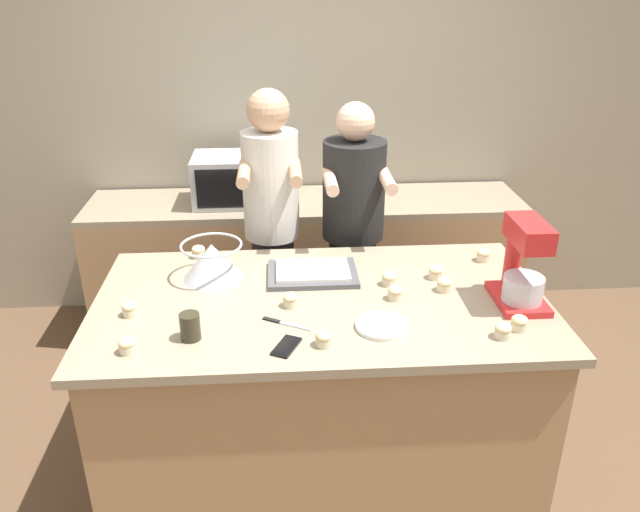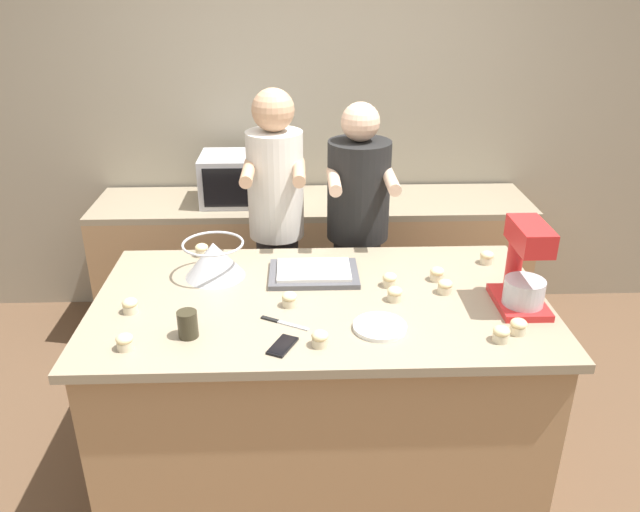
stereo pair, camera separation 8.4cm
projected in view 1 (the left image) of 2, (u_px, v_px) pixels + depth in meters
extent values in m
plane|color=brown|center=(321.00, 463.00, 3.13)|extent=(16.00, 16.00, 0.00)
cube|color=gray|center=(303.00, 118.00, 4.15)|extent=(10.00, 0.06, 2.70)
cube|color=#A87F56|center=(321.00, 390.00, 2.94)|extent=(1.90, 1.02, 0.90)
cube|color=gray|center=(321.00, 302.00, 2.74)|extent=(1.98, 1.08, 0.04)
cube|color=#A87F56|center=(306.00, 265.00, 4.22)|extent=(2.80, 0.60, 0.86)
cube|color=gray|center=(306.00, 203.00, 4.03)|extent=(2.80, 0.60, 0.04)
cylinder|color=#232328|center=(275.00, 307.00, 3.64)|extent=(0.23, 0.23, 0.92)
cylinder|color=silver|center=(271.00, 185.00, 3.33)|extent=(0.30, 0.30, 0.58)
sphere|color=tan|center=(268.00, 110.00, 3.16)|extent=(0.22, 0.22, 0.22)
cylinder|color=tan|center=(244.00, 173.00, 3.11)|extent=(0.06, 0.34, 0.06)
cylinder|color=tan|center=(295.00, 172.00, 3.13)|extent=(0.06, 0.34, 0.06)
cylinder|color=#232328|center=(351.00, 306.00, 3.67)|extent=(0.26, 0.26, 0.90)
cylinder|color=black|center=(354.00, 190.00, 3.37)|extent=(0.34, 0.34, 0.54)
sphere|color=#DBB293|center=(355.00, 122.00, 3.21)|extent=(0.20, 0.20, 0.20)
cylinder|color=#DBB293|center=(330.00, 180.00, 3.16)|extent=(0.06, 0.34, 0.06)
cylinder|color=#DBB293|center=(386.00, 179.00, 3.18)|extent=(0.06, 0.34, 0.06)
cube|color=red|center=(518.00, 299.00, 2.70)|extent=(0.20, 0.30, 0.03)
cylinder|color=red|center=(513.00, 258.00, 2.75)|extent=(0.07, 0.07, 0.25)
cube|color=red|center=(529.00, 233.00, 2.55)|extent=(0.13, 0.26, 0.10)
cylinder|color=#BCBCC1|center=(523.00, 289.00, 2.64)|extent=(0.17, 0.17, 0.11)
cone|color=#BCBCC1|center=(212.00, 261.00, 2.89)|extent=(0.28, 0.28, 0.17)
torus|color=#BCBCC1|center=(211.00, 245.00, 2.85)|extent=(0.29, 0.29, 0.01)
cube|color=#4C4C51|center=(313.00, 274.00, 2.93)|extent=(0.42, 0.29, 0.02)
cube|color=white|center=(313.00, 270.00, 2.92)|extent=(0.34, 0.23, 0.02)
cube|color=#B7B7BC|center=(233.00, 179.00, 3.93)|extent=(0.49, 0.37, 0.30)
cube|color=black|center=(224.00, 189.00, 3.76)|extent=(0.33, 0.01, 0.24)
cube|color=#2D2D2D|center=(261.00, 188.00, 3.77)|extent=(0.10, 0.01, 0.24)
cube|color=black|center=(286.00, 346.00, 2.38)|extent=(0.13, 0.16, 0.01)
cube|color=black|center=(286.00, 345.00, 2.38)|extent=(0.11, 0.14, 0.00)
cylinder|color=#332D1E|center=(190.00, 327.00, 2.42)|extent=(0.08, 0.08, 0.11)
cylinder|color=white|center=(382.00, 326.00, 2.51)|extent=(0.22, 0.22, 0.02)
cube|color=#BCBCC1|center=(296.00, 326.00, 2.52)|extent=(0.13, 0.08, 0.01)
cube|color=black|center=(272.00, 320.00, 2.56)|extent=(0.08, 0.05, 0.01)
cylinder|color=beige|center=(128.00, 349.00, 2.34)|extent=(0.06, 0.06, 0.03)
ellipsoid|color=beige|center=(127.00, 342.00, 2.33)|extent=(0.07, 0.07, 0.04)
cylinder|color=beige|center=(444.00, 287.00, 2.79)|extent=(0.06, 0.06, 0.03)
ellipsoid|color=beige|center=(444.00, 282.00, 2.78)|extent=(0.07, 0.07, 0.04)
cylinder|color=beige|center=(389.00, 281.00, 2.85)|extent=(0.06, 0.06, 0.03)
ellipsoid|color=beige|center=(389.00, 276.00, 2.83)|extent=(0.07, 0.07, 0.04)
cylinder|color=beige|center=(324.00, 342.00, 2.39)|extent=(0.06, 0.06, 0.03)
ellipsoid|color=beige|center=(324.00, 336.00, 2.38)|extent=(0.07, 0.07, 0.04)
cylinder|color=beige|center=(483.00, 258.00, 3.08)|extent=(0.06, 0.06, 0.03)
ellipsoid|color=beige|center=(484.00, 253.00, 3.07)|extent=(0.07, 0.07, 0.04)
cylinder|color=beige|center=(291.00, 303.00, 2.66)|extent=(0.06, 0.06, 0.03)
ellipsoid|color=beige|center=(290.00, 297.00, 2.65)|extent=(0.07, 0.07, 0.04)
cylinder|color=beige|center=(130.00, 312.00, 2.59)|extent=(0.06, 0.06, 0.03)
ellipsoid|color=beige|center=(129.00, 306.00, 2.58)|extent=(0.07, 0.07, 0.04)
cylinder|color=beige|center=(502.00, 334.00, 2.44)|extent=(0.06, 0.06, 0.03)
ellipsoid|color=beige|center=(503.00, 328.00, 2.43)|extent=(0.07, 0.07, 0.04)
cylinder|color=beige|center=(519.00, 326.00, 2.49)|extent=(0.06, 0.06, 0.03)
ellipsoid|color=beige|center=(520.00, 320.00, 2.48)|extent=(0.07, 0.07, 0.04)
cylinder|color=beige|center=(395.00, 296.00, 2.72)|extent=(0.06, 0.06, 0.03)
ellipsoid|color=beige|center=(395.00, 290.00, 2.71)|extent=(0.07, 0.07, 0.04)
cylinder|color=beige|center=(199.00, 254.00, 3.12)|extent=(0.06, 0.06, 0.03)
ellipsoid|color=beige|center=(198.00, 249.00, 3.11)|extent=(0.07, 0.07, 0.04)
cylinder|color=beige|center=(435.00, 275.00, 2.91)|extent=(0.06, 0.06, 0.03)
ellipsoid|color=beige|center=(436.00, 270.00, 2.89)|extent=(0.07, 0.07, 0.04)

